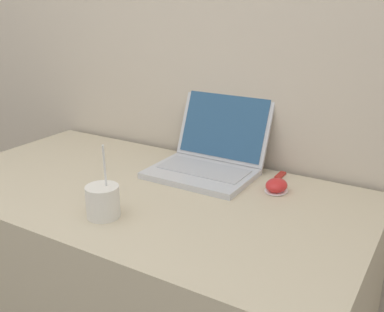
{
  "coord_description": "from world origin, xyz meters",
  "views": [
    {
      "loc": [
        0.79,
        -0.66,
        1.31
      ],
      "look_at": [
        0.1,
        0.49,
        0.83
      ],
      "focal_mm": 42.0,
      "sensor_mm": 36.0,
      "label": 1
    }
  ],
  "objects": [
    {
      "name": "wall_back",
      "position": [
        0.0,
        0.77,
        1.25
      ],
      "size": [
        7.0,
        0.04,
        2.5
      ],
      "color": "beige",
      "rests_on": "ground_plane"
    },
    {
      "name": "desk",
      "position": [
        0.0,
        0.36,
        0.37
      ],
      "size": [
        1.37,
        0.73,
        0.75
      ],
      "color": "beige",
      "rests_on": "ground_plane"
    },
    {
      "name": "laptop",
      "position": [
        0.1,
        0.61,
        0.8
      ],
      "size": [
        0.34,
        0.34,
        0.25
      ],
      "color": "silver",
      "rests_on": "desk"
    },
    {
      "name": "drink_cup",
      "position": [
        0.02,
        0.16,
        0.79
      ],
      "size": [
        0.09,
        0.09,
        0.21
      ],
      "color": "silver",
      "rests_on": "desk"
    },
    {
      "name": "computer_mouse",
      "position": [
        0.36,
        0.56,
        0.76
      ],
      "size": [
        0.07,
        0.08,
        0.04
      ],
      "color": "white",
      "rests_on": "desk"
    },
    {
      "name": "usb_stick",
      "position": [
        0.33,
        0.68,
        0.75
      ],
      "size": [
        0.02,
        0.06,
        0.01
      ],
      "color": "#B2261E",
      "rests_on": "desk"
    }
  ]
}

